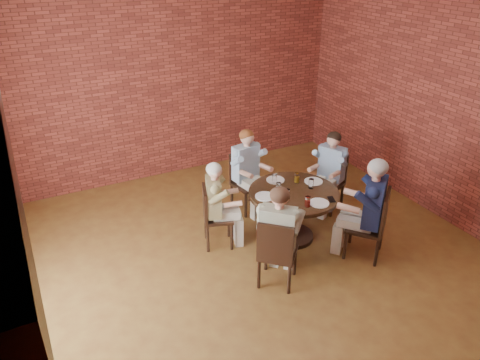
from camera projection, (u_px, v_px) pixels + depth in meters
name	position (u px, v px, depth m)	size (l,w,h in m)	color
floor	(260.00, 284.00, 5.82)	(7.00, 7.00, 0.00)	brown
wall_back	(159.00, 82.00, 7.81)	(7.00, 7.00, 0.00)	brown
wall_right	(470.00, 114.00, 6.36)	(7.00, 7.00, 0.00)	brown
dining_table	(293.00, 206.00, 6.49)	(1.24, 1.24, 0.75)	black
chair_a	(331.00, 179.00, 7.28)	(0.53, 0.53, 0.91)	black
diner_a	(329.00, 172.00, 7.16)	(0.50, 0.61, 1.28)	#3D6AA0
chair_b	(245.00, 178.00, 7.27)	(0.49, 0.49, 0.93)	black
diner_b	(248.00, 171.00, 7.14)	(0.52, 0.64, 1.32)	#95ABBD
chair_c	(213.00, 214.00, 6.36)	(0.49, 0.49, 0.89)	black
diner_c	(218.00, 205.00, 6.31)	(0.48, 0.59, 1.25)	olive
chair_d	(277.00, 251.00, 5.57)	(0.61, 0.61, 0.95)	black
diner_d	(279.00, 236.00, 5.57)	(0.54, 0.66, 1.35)	#A38B80
chair_e	(374.00, 222.00, 6.11)	(0.66, 0.66, 0.98)	black
diner_e	(368.00, 209.00, 6.06)	(0.58, 0.71, 1.42)	#181F43
plate_a	(313.00, 181.00, 6.64)	(0.26, 0.26, 0.01)	white
plate_b	(275.00, 180.00, 6.68)	(0.26, 0.26, 0.01)	white
plate_c	(265.00, 196.00, 6.26)	(0.26, 0.26, 0.01)	white
plate_d	(319.00, 203.00, 6.10)	(0.26, 0.26, 0.01)	white
glass_a	(311.00, 184.00, 6.45)	(0.07, 0.07, 0.14)	white
glass_b	(297.00, 178.00, 6.61)	(0.07, 0.07, 0.14)	white
glass_c	(275.00, 179.00, 6.56)	(0.07, 0.07, 0.14)	white
glass_d	(279.00, 187.00, 6.35)	(0.07, 0.07, 0.14)	white
glass_e	(287.00, 194.00, 6.18)	(0.07, 0.07, 0.14)	white
glass_f	(308.00, 202.00, 6.00)	(0.07, 0.07, 0.14)	white
smartphone	(331.00, 199.00, 6.19)	(0.08, 0.15, 0.01)	black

